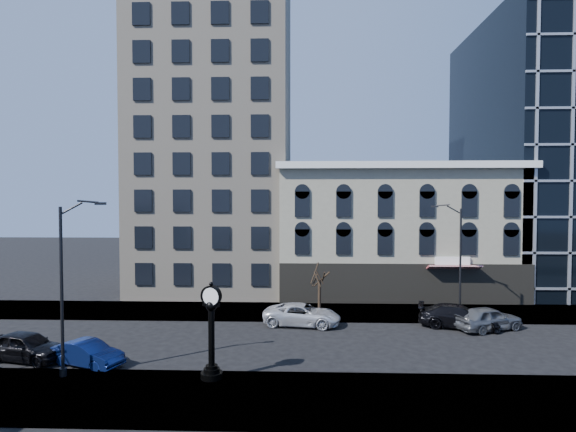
{
  "coord_description": "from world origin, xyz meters",
  "views": [
    {
      "loc": [
        3.14,
        -28.27,
        9.13
      ],
      "look_at": [
        2.0,
        4.0,
        8.0
      ],
      "focal_mm": 28.0,
      "sensor_mm": 36.0,
      "label": 1
    }
  ],
  "objects_px": {
    "street_lamp_near": "(75,241)",
    "car_near_a": "(26,346)",
    "street_clock": "(211,335)",
    "car_near_b": "(88,353)"
  },
  "relations": [
    {
      "from": "street_lamp_near",
      "to": "car_near_a",
      "type": "xyz_separation_m",
      "value": [
        -4.12,
        2.26,
        -6.24
      ]
    },
    {
      "from": "street_clock",
      "to": "car_near_a",
      "type": "distance_m",
      "value": 11.52
    },
    {
      "from": "car_near_a",
      "to": "car_near_b",
      "type": "height_order",
      "value": "car_near_a"
    },
    {
      "from": "street_clock",
      "to": "car_near_a",
      "type": "height_order",
      "value": "street_clock"
    },
    {
      "from": "street_clock",
      "to": "street_lamp_near",
      "type": "xyz_separation_m",
      "value": [
        -7.03,
        0.2,
        4.72
      ]
    },
    {
      "from": "car_near_a",
      "to": "street_clock",
      "type": "bearing_deg",
      "value": -89.82
    },
    {
      "from": "street_clock",
      "to": "car_near_b",
      "type": "distance_m",
      "value": 7.65
    },
    {
      "from": "car_near_a",
      "to": "car_near_b",
      "type": "xyz_separation_m",
      "value": [
        3.89,
        -0.67,
        -0.14
      ]
    },
    {
      "from": "street_clock",
      "to": "street_lamp_near",
      "type": "distance_m",
      "value": 8.47
    },
    {
      "from": "car_near_b",
      "to": "street_lamp_near",
      "type": "bearing_deg",
      "value": -151.65
    }
  ]
}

